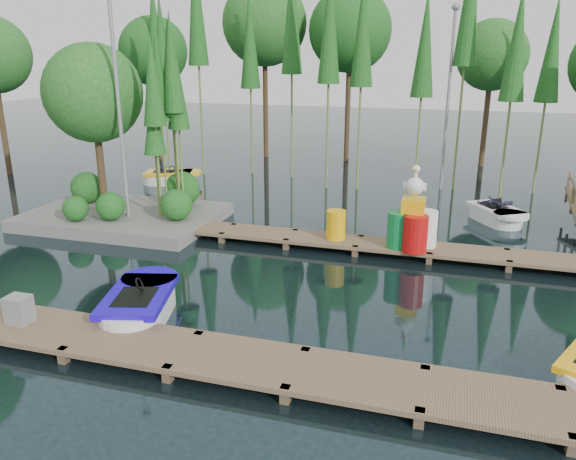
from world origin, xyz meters
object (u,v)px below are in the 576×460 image
(yellow_barrel, at_px, (336,225))
(utility_cabinet, at_px, (19,310))
(boat_yellow_far, at_px, (170,177))
(island, at_px, (113,126))
(boat_blue, at_px, (140,305))
(drum_cluster, at_px, (413,224))

(yellow_barrel, bearing_deg, utility_cabinet, -125.38)
(boat_yellow_far, xyz_separation_m, yellow_barrel, (8.66, -6.17, 0.45))
(island, relative_size, utility_cabinet, 11.94)
(boat_blue, height_order, boat_yellow_far, boat_yellow_far)
(boat_yellow_far, bearing_deg, island, -77.29)
(yellow_barrel, xyz_separation_m, drum_cluster, (2.19, -0.16, 0.26))
(island, xyz_separation_m, utility_cabinet, (2.68, -7.79, -2.60))
(drum_cluster, bearing_deg, boat_blue, -134.56)
(yellow_barrel, distance_m, drum_cluster, 2.21)
(boat_yellow_far, distance_m, drum_cluster, 12.58)
(boat_blue, relative_size, drum_cluster, 1.32)
(utility_cabinet, bearing_deg, yellow_barrel, 54.62)
(island, distance_m, boat_blue, 8.32)
(utility_cabinet, relative_size, drum_cluster, 0.24)
(island, distance_m, drum_cluster, 10.12)
(island, relative_size, boat_yellow_far, 2.43)
(island, relative_size, drum_cluster, 2.91)
(utility_cabinet, relative_size, yellow_barrel, 0.67)
(boat_yellow_far, height_order, drum_cluster, drum_cluster)
(drum_cluster, bearing_deg, island, 174.47)
(yellow_barrel, bearing_deg, island, 174.10)
(boat_yellow_far, xyz_separation_m, drum_cluster, (10.85, -6.33, 0.71))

